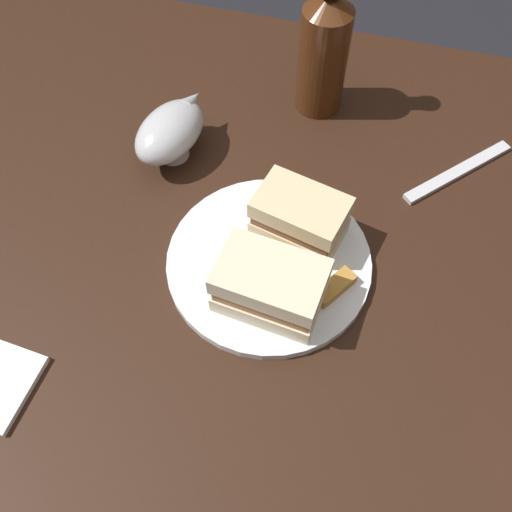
{
  "coord_description": "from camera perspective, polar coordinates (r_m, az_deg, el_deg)",
  "views": [
    {
      "loc": [
        -0.1,
        0.32,
        1.32
      ],
      "look_at": [
        -0.01,
        -0.01,
        0.76
      ],
      "focal_mm": 39.27,
      "sensor_mm": 36.0,
      "label": 1
    }
  ],
  "objects": [
    {
      "name": "dining_table",
      "position": [
        1.01,
        -0.91,
        -12.15
      ],
      "size": [
        1.24,
        0.98,
        0.73
      ],
      "primitive_type": "cube",
      "color": "black",
      "rests_on": "ground"
    },
    {
      "name": "gravy_boat",
      "position": [
        0.77,
        -8.72,
        12.44
      ],
      "size": [
        0.1,
        0.14,
        0.07
      ],
      "color": "#B7B7BC",
      "rests_on": "dining_table"
    },
    {
      "name": "sandwich_half_left",
      "position": [
        0.62,
        1.46,
        -3.05
      ],
      "size": [
        0.12,
        0.09,
        0.07
      ],
      "color": "beige",
      "rests_on": "plate"
    },
    {
      "name": "sandwich_half_right",
      "position": [
        0.67,
        4.51,
        3.99
      ],
      "size": [
        0.12,
        0.09,
        0.06
      ],
      "color": "beige",
      "rests_on": "plate"
    },
    {
      "name": "ground_plane",
      "position": [
        1.36,
        -0.69,
        -17.29
      ],
      "size": [
        6.0,
        6.0,
        0.0
      ],
      "primitive_type": "plane",
      "color": "black"
    },
    {
      "name": "fork",
      "position": [
        0.81,
        19.89,
        8.08
      ],
      "size": [
        0.13,
        0.14,
        0.01
      ],
      "primitive_type": "cube",
      "rotation": [
        0.0,
        0.0,
        0.83
      ],
      "color": "silver",
      "rests_on": "dining_table"
    },
    {
      "name": "potato_wedge_back",
      "position": [
        0.68,
        3.88,
        0.87
      ],
      "size": [
        0.02,
        0.05,
        0.02
      ],
      "primitive_type": "cube",
      "rotation": [
        0.0,
        0.0,
        1.52
      ],
      "color": "gold",
      "rests_on": "plate"
    },
    {
      "name": "cider_bottle",
      "position": [
        0.8,
        6.95,
        20.21
      ],
      "size": [
        0.07,
        0.07,
        0.24
      ],
      "color": "#47230F",
      "rests_on": "dining_table"
    },
    {
      "name": "potato_wedge_middle",
      "position": [
        0.69,
        6.45,
        1.78
      ],
      "size": [
        0.03,
        0.04,
        0.01
      ],
      "primitive_type": "cube",
      "rotation": [
        0.0,
        0.0,
        1.15
      ],
      "color": "gold",
      "rests_on": "plate"
    },
    {
      "name": "plate",
      "position": [
        0.68,
        1.32,
        -0.6
      ],
      "size": [
        0.25,
        0.25,
        0.01
      ],
      "primitive_type": "cylinder",
      "color": "white",
      "rests_on": "dining_table"
    },
    {
      "name": "potato_wedge_front",
      "position": [
        0.66,
        8.06,
        -2.88
      ],
      "size": [
        0.05,
        0.06,
        0.01
      ],
      "primitive_type": "cube",
      "rotation": [
        0.0,
        0.0,
        4.14
      ],
      "color": "#B77F33",
      "rests_on": "plate"
    }
  ]
}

